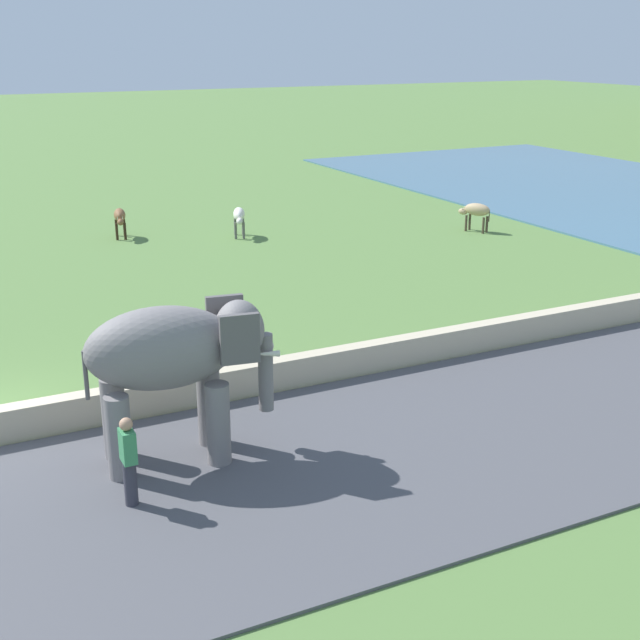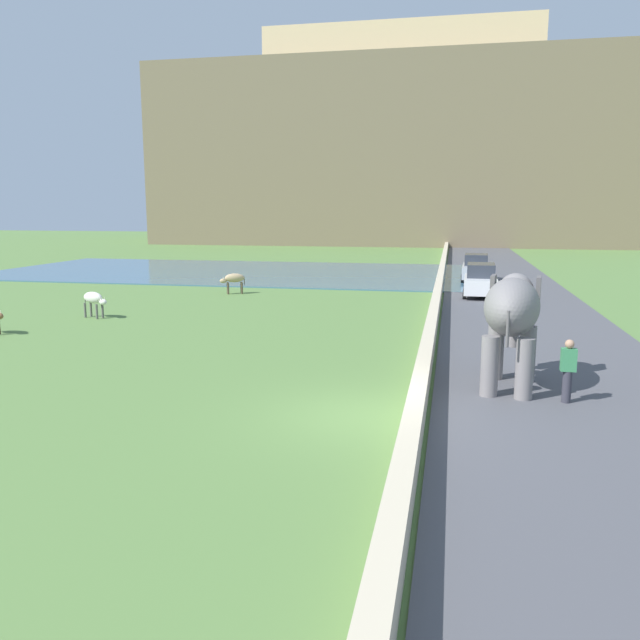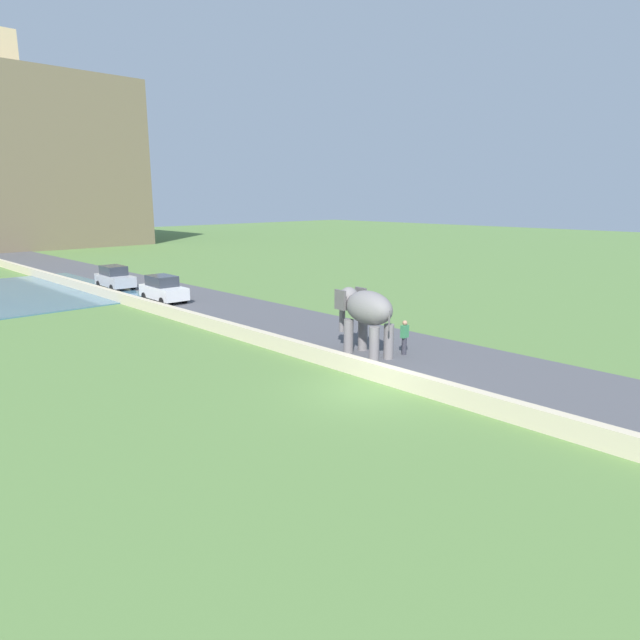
{
  "view_description": "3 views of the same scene",
  "coord_description": "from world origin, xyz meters",
  "px_view_note": "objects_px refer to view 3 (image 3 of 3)",
  "views": [
    {
      "loc": [
        17.31,
        -0.96,
        7.44
      ],
      "look_at": [
        1.52,
        7.0,
        1.58
      ],
      "focal_mm": 47.96,
      "sensor_mm": 36.0,
      "label": 1
    },
    {
      "loc": [
        1.85,
        -14.07,
        4.75
      ],
      "look_at": [
        -2.26,
        5.88,
        1.18
      ],
      "focal_mm": 35.85,
      "sensor_mm": 36.0,
      "label": 2
    },
    {
      "loc": [
        -14.73,
        -12.8,
        7.01
      ],
      "look_at": [
        1.55,
        4.04,
        1.8
      ],
      "focal_mm": 31.18,
      "sensor_mm": 36.0,
      "label": 3
    }
  ],
  "objects_px": {
    "elephant": "(365,311)",
    "car_silver": "(115,278)",
    "car_white": "(163,289)",
    "person_beside_elephant": "(404,337)"
  },
  "relations": [
    {
      "from": "elephant",
      "to": "car_silver",
      "type": "distance_m",
      "value": 25.72
    },
    {
      "from": "elephant",
      "to": "person_beside_elephant",
      "type": "height_order",
      "value": "elephant"
    },
    {
      "from": "car_silver",
      "to": "car_white",
      "type": "xyz_separation_m",
      "value": [
        -0.0,
        -7.56,
        0.0
      ]
    },
    {
      "from": "elephant",
      "to": "car_white",
      "type": "xyz_separation_m",
      "value": [
        -0.03,
        18.14,
        -1.14
      ]
    },
    {
      "from": "person_beside_elephant",
      "to": "car_silver",
      "type": "xyz_separation_m",
      "value": [
        -1.29,
        26.94,
        0.03
      ]
    },
    {
      "from": "elephant",
      "to": "person_beside_elephant",
      "type": "distance_m",
      "value": 2.12
    },
    {
      "from": "person_beside_elephant",
      "to": "car_silver",
      "type": "distance_m",
      "value": 26.97
    },
    {
      "from": "person_beside_elephant",
      "to": "car_silver",
      "type": "bearing_deg",
      "value": 92.74
    },
    {
      "from": "elephant",
      "to": "car_silver",
      "type": "xyz_separation_m",
      "value": [
        -0.03,
        25.7,
        -1.14
      ]
    },
    {
      "from": "person_beside_elephant",
      "to": "car_silver",
      "type": "relative_size",
      "value": 0.4
    }
  ]
}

